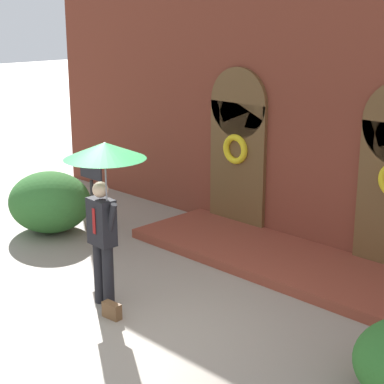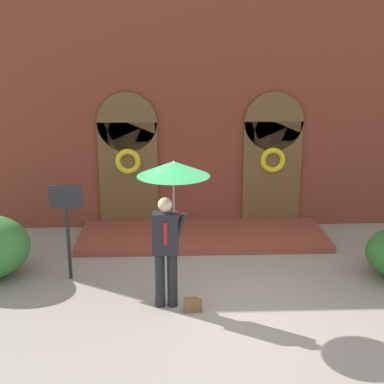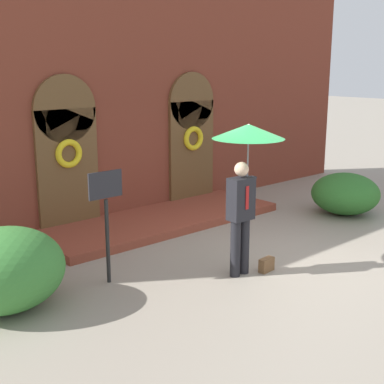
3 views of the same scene
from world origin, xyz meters
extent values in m
plane|color=gray|center=(0.00, 0.00, 0.00)|extent=(80.00, 80.00, 0.00)
cube|color=brown|center=(0.00, 4.20, 2.80)|extent=(14.00, 0.50, 5.60)
cube|color=brown|center=(-1.60, 3.91, 1.20)|extent=(1.30, 0.08, 2.40)
cylinder|color=brown|center=(-1.60, 3.91, 2.40)|extent=(1.30, 0.08, 1.30)
cube|color=brown|center=(1.60, 3.91, 1.20)|extent=(1.30, 0.08, 2.40)
cylinder|color=brown|center=(1.60, 3.91, 2.40)|extent=(1.30, 0.08, 1.30)
torus|color=yellow|center=(-1.60, 3.84, 1.55)|extent=(0.56, 0.12, 0.56)
torus|color=yellow|center=(1.60, 3.84, 1.55)|extent=(0.56, 0.12, 0.56)
cube|color=brown|center=(0.00, 3.05, 0.08)|extent=(5.20, 1.80, 0.16)
cylinder|color=black|center=(-0.85, 0.09, 0.45)|extent=(0.16, 0.16, 0.90)
cylinder|color=black|center=(-0.65, 0.09, 0.45)|extent=(0.16, 0.16, 0.90)
cube|color=black|center=(-0.75, 0.09, 1.23)|extent=(0.41, 0.26, 0.66)
cube|color=#A51919|center=(-0.75, -0.04, 1.27)|extent=(0.06, 0.01, 0.36)
sphere|color=beige|center=(-0.75, 0.09, 1.69)|extent=(0.22, 0.22, 0.22)
cylinder|color=black|center=(-0.53, 0.09, 1.33)|extent=(0.22, 0.09, 0.46)
cylinder|color=gray|center=(-0.62, 0.09, 1.65)|extent=(0.02, 0.02, 0.98)
cone|color=#1E7538|center=(-0.62, 0.09, 2.25)|extent=(1.10, 1.10, 0.22)
cone|color=white|center=(-0.62, 0.09, 2.27)|extent=(0.61, 0.61, 0.20)
cube|color=brown|center=(-0.34, -0.11, 0.11)|extent=(0.29, 0.14, 0.22)
cylinder|color=black|center=(-2.46, 1.19, 0.65)|extent=(0.06, 0.06, 1.30)
cube|color=#232328|center=(-2.46, 1.19, 1.52)|extent=(0.56, 0.03, 0.40)
camera|label=1|loc=(6.00, -4.95, 4.03)|focal=60.00mm
camera|label=2|loc=(-0.65, -7.66, 4.05)|focal=50.00mm
camera|label=3|loc=(-6.53, -5.33, 3.25)|focal=50.00mm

